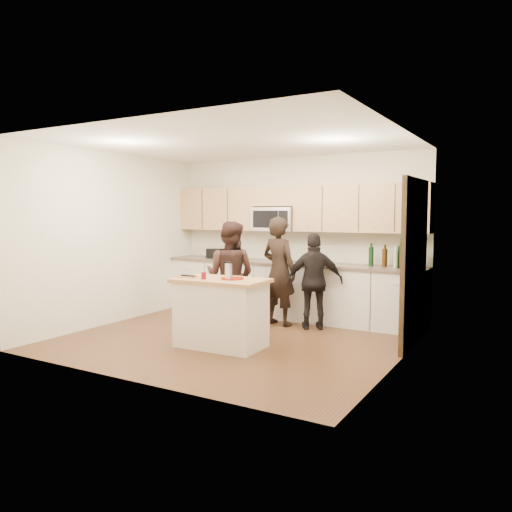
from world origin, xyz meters
The scene contains 21 objects.
floor centered at (0.00, 0.00, 0.00)m, with size 4.50×4.50×0.00m, color #57341D.
room_shell centered at (0.00, 0.00, 1.73)m, with size 4.52×4.02×2.71m.
back_cabinetry centered at (0.00, 1.69, 0.47)m, with size 4.50×0.66×0.94m.
upper_cabinetry centered at (0.03, 1.83, 1.84)m, with size 4.50×0.33×0.75m.
microwave centered at (-0.31, 1.80, 1.65)m, with size 0.76×0.41×0.40m.
doorway centered at (2.23, 0.90, 1.16)m, with size 0.06×1.25×2.20m.
framed_picture centered at (1.95, 1.98, 1.28)m, with size 0.30×0.03×0.38m.
dish_towel centered at (-0.95, 1.50, 0.80)m, with size 0.34×0.60×0.48m.
island centered at (0.05, -0.40, 0.45)m, with size 1.23×0.75×0.90m.
red_plate centered at (0.21, -0.36, 0.91)m, with size 0.30×0.30×0.02m, color maroon.
box_grater centered at (0.19, -0.43, 1.03)m, with size 0.09×0.05×0.21m.
drink_glass centered at (-0.10, -0.56, 0.95)m, with size 0.06×0.06×0.09m, color maroon.
cutting_board centered at (-0.42, -0.51, 0.91)m, with size 0.26×0.16×0.02m, color #B47D4B.
tongs centered at (-0.38, -0.53, 0.93)m, with size 0.23×0.03×0.02m, color black.
knife centered at (-0.17, -0.55, 0.92)m, with size 0.19×0.02×0.01m, color silver.
toaster centered at (-1.44, 1.67, 1.03)m, with size 0.32×0.21×0.18m.
bottle_cluster centered at (1.79, 1.73, 1.12)m, with size 0.79×0.20×0.39m.
orchid centered at (2.10, 1.72, 1.19)m, with size 0.28×0.22×0.51m, color #2D702D.
woman_left centered at (0.11, 1.13, 0.85)m, with size 0.62×0.41×1.69m, color black.
woman_center centered at (-0.40, 0.51, 0.82)m, with size 0.79×0.62×1.63m, color black.
woman_right centered at (0.72, 1.13, 0.73)m, with size 0.85×0.35×1.45m, color black.
Camera 1 is at (3.67, -5.74, 1.75)m, focal length 35.00 mm.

